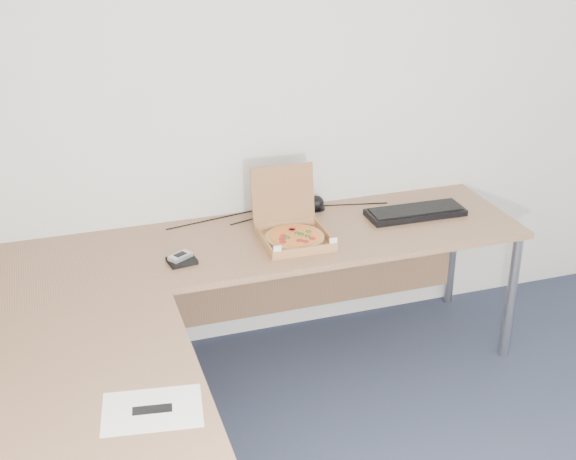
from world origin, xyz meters
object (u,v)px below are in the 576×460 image
object	(u,v)px
desk	(227,296)
keyboard	(415,212)
wallet	(182,261)
drinking_glass	(289,207)
pizza_box	(294,233)

from	to	relation	value
desk	keyboard	size ratio (longest dim) A/B	4.93
keyboard	wallet	xyz separation A→B (m)	(-1.25, -0.15, -0.01)
desk	keyboard	world-z (taller)	keyboard
drinking_glass	wallet	world-z (taller)	drinking_glass
drinking_glass	desk	bearing A→B (deg)	-127.09
desk	wallet	size ratio (longest dim) A/B	20.39
desk	drinking_glass	size ratio (longest dim) A/B	22.84
pizza_box	drinking_glass	bearing A→B (deg)	77.72
pizza_box	keyboard	distance (m)	0.70
drinking_glass	wallet	size ratio (longest dim) A/B	0.89
keyboard	wallet	size ratio (longest dim) A/B	4.14
drinking_glass	wallet	distance (m)	0.71
desk	keyboard	bearing A→B (deg)	22.27
wallet	keyboard	bearing A→B (deg)	-1.50
keyboard	desk	bearing A→B (deg)	-156.42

